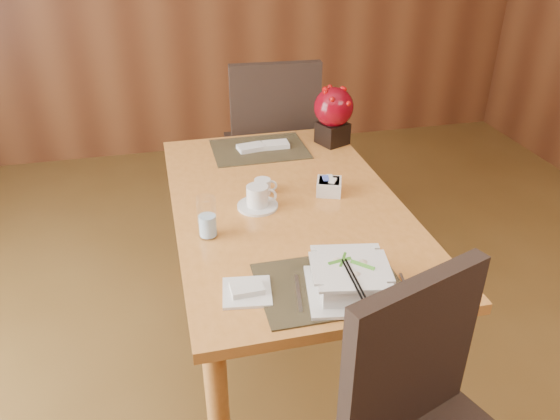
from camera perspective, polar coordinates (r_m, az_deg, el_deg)
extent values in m
cube|color=#CC8138|center=(2.19, 0.75, 0.26)|extent=(0.90, 1.50, 0.04)
cylinder|color=#CC8138|center=(2.93, -10.06, -0.52)|extent=(0.07, 0.07, 0.71)
cylinder|color=#CC8138|center=(2.05, 16.86, -17.12)|extent=(0.07, 0.07, 0.71)
cylinder|color=#CC8138|center=(3.05, 4.65, 1.20)|extent=(0.07, 0.07, 0.71)
cube|color=black|center=(1.74, 5.22, -7.80)|extent=(0.45, 0.33, 0.01)
cube|color=black|center=(2.66, -2.15, 6.38)|extent=(0.45, 0.33, 0.01)
cube|color=silver|center=(1.72, 7.16, -8.47)|extent=(0.30, 0.30, 0.01)
cube|color=silver|center=(1.69, 7.27, -7.17)|extent=(0.21, 0.21, 0.09)
cylinder|color=#D5D073|center=(1.68, 7.27, -7.11)|extent=(0.17, 0.17, 0.07)
cylinder|color=silver|center=(2.15, -2.35, 0.43)|extent=(0.16, 0.16, 0.01)
cylinder|color=silver|center=(2.13, -2.38, 1.51)|extent=(0.11, 0.11, 0.08)
cylinder|color=black|center=(2.12, -2.40, 2.34)|extent=(0.08, 0.08, 0.01)
cylinder|color=white|center=(1.95, -7.63, -0.76)|extent=(0.08, 0.08, 0.16)
cube|color=silver|center=(2.25, 5.13, 2.44)|extent=(0.13, 0.13, 0.06)
cube|color=black|center=(2.73, 5.50, 8.01)|extent=(0.17, 0.17, 0.11)
sphere|color=maroon|center=(2.68, 5.63, 10.65)|extent=(0.19, 0.19, 0.19)
cube|color=silver|center=(1.71, -3.47, -8.56)|extent=(0.17, 0.17, 0.01)
cube|color=black|center=(1.55, 13.47, -14.65)|extent=(0.44, 0.20, 0.51)
cube|color=black|center=(3.28, -1.11, 6.30)|extent=(0.53, 0.53, 0.07)
cube|color=black|center=(2.96, -0.46, 9.99)|extent=(0.48, 0.08, 0.55)
cylinder|color=black|center=(3.61, 1.68, 3.92)|extent=(0.04, 0.04, 0.47)
cylinder|color=black|center=(3.25, 3.13, 0.77)|extent=(0.04, 0.04, 0.47)
cylinder|color=black|center=(3.56, -4.90, 3.41)|extent=(0.04, 0.04, 0.47)
cylinder|color=black|center=(3.19, -4.16, 0.14)|extent=(0.04, 0.04, 0.47)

